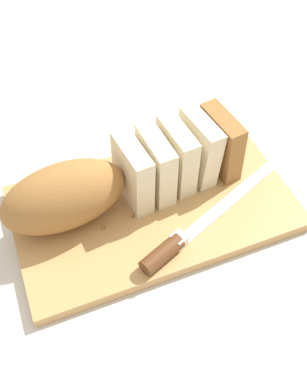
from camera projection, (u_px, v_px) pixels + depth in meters
name	position (u px, v px, depth m)	size (l,w,h in m)	color
ground_plane	(154.00, 211.00, 0.72)	(3.00, 3.00, 0.00)	beige
cutting_board	(154.00, 208.00, 0.71)	(0.44, 0.25, 0.02)	tan
bread_loaf	(116.00, 178.00, 0.66)	(0.38, 0.13, 0.11)	#996633
bread_knife	(180.00, 240.00, 0.65)	(0.29, 0.15, 0.02)	silver
crumb_near_knife	(132.00, 215.00, 0.68)	(0.01, 0.01, 0.01)	#996633
crumb_near_loaf	(104.00, 227.00, 0.67)	(0.01, 0.01, 0.01)	#996633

